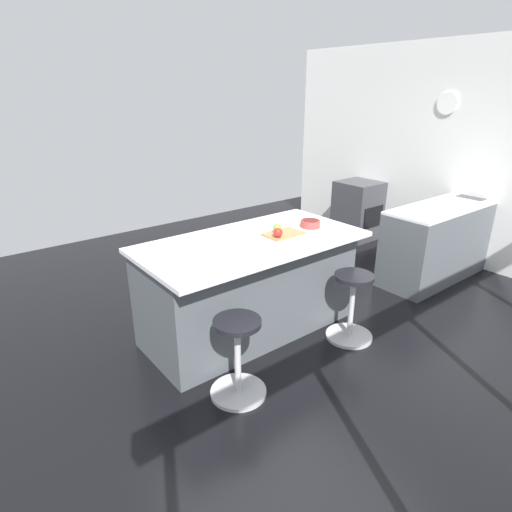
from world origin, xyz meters
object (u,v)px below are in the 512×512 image
(stool_middle, at_px, (238,360))
(fruit_bowl, at_px, (310,223))
(kitchen_island, at_px, (250,285))
(cutting_board, at_px, (283,234))
(oven_range, at_px, (358,210))
(stool_by_window, at_px, (351,309))
(apple_red, at_px, (278,233))
(apple_green, at_px, (277,228))

(stool_middle, distance_m, fruit_bowl, 1.62)
(kitchen_island, bearing_deg, cutting_board, 158.83)
(oven_range, relative_size, fruit_bowl, 4.61)
(kitchen_island, relative_size, fruit_bowl, 10.70)
(oven_range, distance_m, stool_by_window, 3.05)
(kitchen_island, height_order, stool_by_window, kitchen_island)
(cutting_board, relative_size, fruit_bowl, 1.85)
(fruit_bowl, bearing_deg, oven_range, -151.51)
(oven_range, relative_size, cutting_board, 2.48)
(oven_range, xyz_separation_m, apple_red, (2.86, 1.36, 0.57))
(oven_range, relative_size, stool_by_window, 1.36)
(stool_middle, bearing_deg, apple_red, -147.87)
(apple_green, bearing_deg, stool_by_window, 120.16)
(cutting_board, bearing_deg, stool_middle, 31.36)
(stool_by_window, height_order, cutting_board, cutting_board)
(stool_middle, bearing_deg, stool_by_window, 180.00)
(stool_middle, relative_size, cutting_board, 1.82)
(kitchen_island, bearing_deg, stool_by_window, 132.85)
(oven_range, height_order, fruit_bowl, fruit_bowl)
(kitchen_island, distance_m, cutting_board, 0.58)
(kitchen_island, height_order, cutting_board, cutting_board)
(cutting_board, xyz_separation_m, apple_red, (0.12, 0.06, 0.05))
(stool_middle, bearing_deg, kitchen_island, -132.85)
(stool_by_window, bearing_deg, kitchen_island, -47.15)
(fruit_bowl, bearing_deg, stool_middle, 24.43)
(apple_red, bearing_deg, oven_range, -154.53)
(stool_by_window, bearing_deg, oven_range, -141.66)
(kitchen_island, bearing_deg, fruit_bowl, 171.46)
(apple_green, bearing_deg, oven_range, -155.76)
(oven_range, xyz_separation_m, cutting_board, (2.74, 1.31, 0.52))
(fruit_bowl, bearing_deg, kitchen_island, -8.54)
(stool_middle, xyz_separation_m, cutting_board, (-0.96, -0.59, 0.65))
(cutting_board, relative_size, apple_red, 4.17)
(apple_green, xyz_separation_m, fruit_bowl, (-0.40, 0.04, -0.02))
(kitchen_island, xyz_separation_m, cutting_board, (-0.31, 0.12, 0.48))
(apple_green, distance_m, fruit_bowl, 0.40)
(cutting_board, relative_size, apple_green, 4.39)
(stool_middle, relative_size, apple_green, 8.01)
(cutting_board, height_order, apple_green, apple_green)
(apple_green, height_order, apple_red, apple_red)
(oven_range, relative_size, apple_red, 10.35)
(fruit_bowl, bearing_deg, stool_by_window, 88.01)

